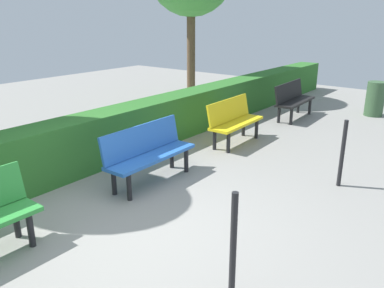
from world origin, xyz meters
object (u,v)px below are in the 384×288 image
trash_bin (375,99)px  bench_black (293,98)px  bench_blue (148,151)px  bench_yellow (234,119)px

trash_bin → bench_black: bearing=-45.8°
bench_black → trash_bin: bench_black is taller
trash_bin → bench_blue: bearing=-14.3°
bench_yellow → trash_bin: size_ratio=1.66×
bench_black → trash_bin: (-1.47, 1.51, -0.06)m
bench_blue → trash_bin: 6.56m
bench_black → bench_blue: (4.89, -0.11, 0.00)m
bench_blue → trash_bin: bearing=164.8°
bench_black → trash_bin: size_ratio=1.82×
bench_blue → bench_black: bearing=177.8°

